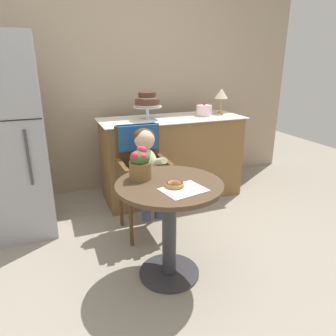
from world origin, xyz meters
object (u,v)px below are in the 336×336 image
Objects in this scene: flower_vase at (140,164)px; round_layer_cake at (204,110)px; seated_child at (146,163)px; table_lamp at (221,95)px; tiered_cake_stand at (147,102)px; refrigerator at (5,140)px; wicker_chair at (141,162)px; donut_front at (174,184)px; cafe_table at (169,212)px.

round_layer_cake reaches higher than flower_vase.
seated_child is 2.55× the size of table_lamp.
tiered_cake_stand reaches higher than round_layer_cake.
round_layer_cake is 0.10× the size of refrigerator.
seated_child reaches higher than wicker_chair.
round_layer_cake is 0.29m from table_lamp.
refrigerator reaches higher than seated_child.
seated_child is 3.20× the size of flower_vase.
refrigerator is (-1.06, 1.18, 0.11)m from donut_front.
wicker_chair is 5.56× the size of round_layer_cake.
round_layer_cake is at bearing 38.24° from seated_child.
cafe_table is 2.53× the size of table_lamp.
refrigerator is at bearing 154.25° from seated_child.
tiered_cake_stand is at bearing 78.88° from donut_front.
tiered_cake_stand reaches higher than donut_front.
cafe_table is at bearing -46.33° from refrigerator.
flower_vase is (-0.16, 0.22, 0.09)m from donut_front.
refrigerator is at bearing -174.23° from round_layer_cake.
wicker_chair reaches higher than cafe_table.
donut_front is 0.45× the size of table_lamp.
table_lamp is 2.25m from refrigerator.
round_layer_cake reaches higher than wicker_chair.
wicker_chair is 1.15m from refrigerator.
seated_child is 1.45m from table_lamp.
table_lamp is at bearing 50.61° from donut_front.
table_lamp is (0.24, 0.04, 0.16)m from round_layer_cake.
refrigerator is (-2.22, -0.25, -0.27)m from table_lamp.
refrigerator is at bearing 131.94° from donut_front.
round_layer_cake is at bearing 46.63° from flower_vase.
donut_front is at bearing -85.69° from cafe_table.
donut_front is (-0.02, -0.81, 0.10)m from wicker_chair.
flower_vase is (-0.15, 0.15, 0.32)m from cafe_table.
table_lamp is (1.15, 0.61, 0.48)m from wicker_chair.
table_lamp is 0.17× the size of refrigerator.
flower_vase is 0.13× the size of refrigerator.
cafe_table is 0.24m from donut_front.
donut_front is 0.56× the size of flower_vase.
seated_child is 5.70× the size of donut_front.
round_layer_cake is 2.00m from refrigerator.
tiered_cake_stand is 1.36m from refrigerator.
table_lamp is (1.17, 1.42, 0.38)m from donut_front.
flower_vase is at bearing 125.70° from donut_front.
wicker_chair is 1.31× the size of seated_child.
flower_vase is at bearing -137.91° from table_lamp.
cafe_table is 0.61m from seated_child.
round_layer_cake is at bearing 55.95° from donut_front.
cafe_table is at bearing -92.32° from seated_child.
tiered_cake_stand is (0.27, 1.38, 0.34)m from donut_front.
tiered_cake_stand is (0.25, 0.72, 0.40)m from seated_child.
tiered_cake_stand is at bearing 78.02° from cafe_table.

